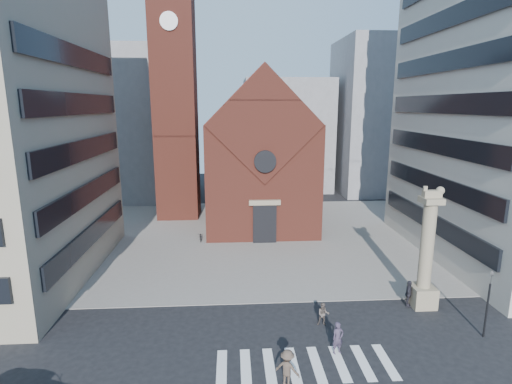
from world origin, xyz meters
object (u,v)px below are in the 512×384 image
pedestrian_0 (338,338)px  scooter_0 (201,237)px  pedestrian_1 (323,314)px  lion_column (426,260)px  pedestrian_2 (409,294)px  traffic_light (488,303)px

pedestrian_0 → scooter_0: bearing=97.5°
pedestrian_1 → lion_column: bearing=22.8°
lion_column → pedestrian_2: bearing=180.0°
scooter_0 → pedestrian_2: bearing=-47.8°
lion_column → pedestrian_1: 8.29m
traffic_light → pedestrian_0: bearing=-173.6°
traffic_light → pedestrian_1: size_ratio=2.76×
lion_column → traffic_light: lion_column is taller
lion_column → pedestrian_1: size_ratio=5.56×
lion_column → pedestrian_1: (-7.56, -2.09, -2.68)m
pedestrian_1 → pedestrian_0: bearing=-79.8°
lion_column → pedestrian_1: bearing=-164.6°
traffic_light → pedestrian_0: 9.56m
lion_column → pedestrian_2: (-1.01, 0.00, -2.50)m
lion_column → scooter_0: 22.52m
traffic_light → pedestrian_0: size_ratio=2.26×
pedestrian_2 → scooter_0: (-15.63, 14.88, -0.49)m
pedestrian_1 → scooter_0: pedestrian_1 is taller
traffic_light → scooter_0: bearing=134.6°
traffic_light → scooter_0: (-18.63, 18.88, -1.81)m
traffic_light → pedestrian_2: (-3.00, 4.00, -1.33)m
pedestrian_2 → traffic_light: bearing=-118.2°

